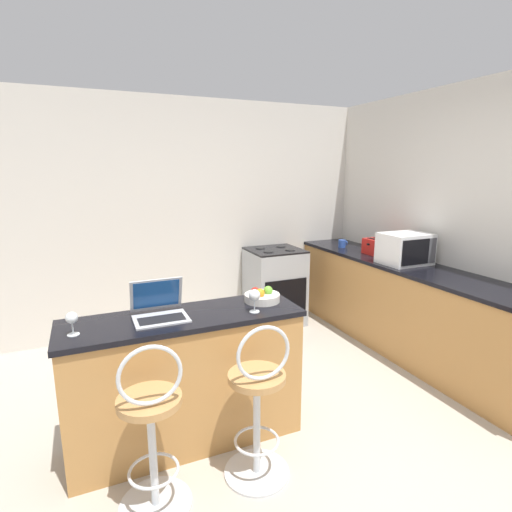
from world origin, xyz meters
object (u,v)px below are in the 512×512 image
(bar_stool_near, at_px, (152,433))
(toaster, at_px, (376,247))
(laptop, at_px, (159,308))
(microwave, at_px, (405,249))
(wine_glass_tall, at_px, (72,319))
(fruit_bowl, at_px, (262,296))
(mug_blue, at_px, (342,244))
(bar_stool_far, at_px, (258,406))
(stove_range, at_px, (275,286))
(wine_glass_short, at_px, (254,296))

(bar_stool_near, height_order, toaster, toaster)
(bar_stool_near, relative_size, laptop, 3.01)
(laptop, distance_m, microwave, 2.57)
(wine_glass_tall, bearing_deg, fruit_bowl, 5.13)
(microwave, distance_m, fruit_bowl, 1.86)
(laptop, height_order, mug_blue, laptop)
(mug_blue, bearing_deg, fruit_bowl, -139.81)
(bar_stool_far, bearing_deg, bar_stool_near, 180.00)
(mug_blue, bearing_deg, bar_stool_far, -134.87)
(bar_stool_near, xyz_separation_m, wine_glass_tall, (-0.34, 0.44, 0.54))
(microwave, bearing_deg, bar_stool_near, -158.59)
(microwave, height_order, wine_glass_tall, microwave)
(toaster, xyz_separation_m, stove_range, (-0.91, 0.70, -0.54))
(laptop, height_order, fruit_bowl, laptop)
(bar_stool_far, relative_size, toaster, 4.04)
(toaster, distance_m, fruit_bowl, 2.07)
(wine_glass_tall, bearing_deg, bar_stool_near, -51.85)
(wine_glass_tall, bearing_deg, laptop, 10.98)
(wine_glass_short, bearing_deg, microwave, 19.37)
(bar_stool_near, bearing_deg, stove_range, 50.80)
(laptop, relative_size, toaster, 1.34)
(bar_stool_far, distance_m, microwave, 2.38)
(toaster, xyz_separation_m, mug_blue, (-0.11, 0.48, -0.04))
(wine_glass_short, relative_size, mug_blue, 1.47)
(microwave, relative_size, wine_glass_short, 3.01)
(fruit_bowl, distance_m, mug_blue, 2.25)
(microwave, height_order, toaster, microwave)
(toaster, height_order, wine_glass_tall, toaster)
(toaster, distance_m, wine_glass_short, 2.28)
(stove_range, distance_m, wine_glass_tall, 2.84)
(stove_range, bearing_deg, toaster, -37.52)
(mug_blue, bearing_deg, laptop, -149.07)
(wine_glass_tall, relative_size, mug_blue, 1.31)
(bar_stool_far, distance_m, toaster, 2.65)
(bar_stool_near, relative_size, fruit_bowl, 3.97)
(bar_stool_near, distance_m, mug_blue, 3.32)
(fruit_bowl, bearing_deg, wine_glass_tall, -174.87)
(bar_stool_near, height_order, mug_blue, same)
(laptop, distance_m, fruit_bowl, 0.73)
(microwave, height_order, stove_range, microwave)
(toaster, xyz_separation_m, wine_glass_short, (-1.96, -1.15, 0.02))
(toaster, height_order, mug_blue, toaster)
(bar_stool_far, bearing_deg, mug_blue, 45.13)
(wine_glass_short, xyz_separation_m, mug_blue, (1.85, 1.63, -0.06))
(toaster, height_order, fruit_bowl, toaster)
(bar_stool_far, xyz_separation_m, wine_glass_short, (0.14, 0.37, 0.55))
(microwave, xyz_separation_m, stove_range, (-0.86, 1.17, -0.61))
(bar_stool_far, bearing_deg, wine_glass_tall, 155.40)
(bar_stool_far, xyz_separation_m, laptop, (-0.45, 0.53, 0.50))
(bar_stool_far, xyz_separation_m, microwave, (2.06, 1.05, 0.59))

